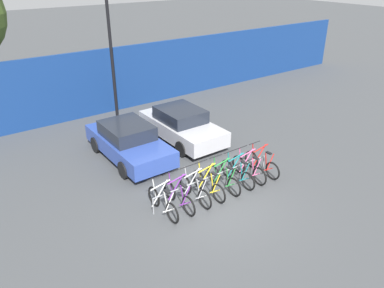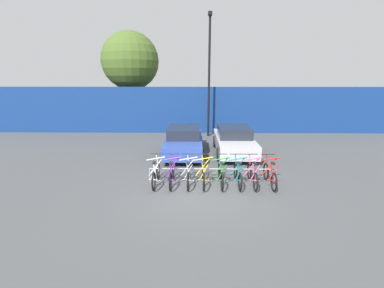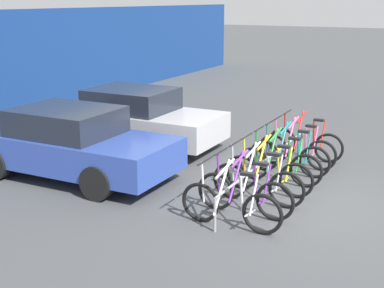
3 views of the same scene
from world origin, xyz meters
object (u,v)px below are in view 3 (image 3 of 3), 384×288
object	(u,v)px
bike_rack	(267,161)
car_blue	(71,143)
car_silver	(135,118)
bicycle_red	(305,143)
bicycle_silver	(258,183)
bicycle_green	(279,164)
bicycle_teal	(289,156)
bicycle_yellow	(268,174)
bicycle_pink	(297,150)
bicycle_purple	(245,193)
bicycle_white	(230,205)

from	to	relation	value
bike_rack	car_blue	size ratio (longest dim) A/B	1.10
car_silver	bicycle_red	bearing A→B (deg)	-79.50
bicycle_silver	bicycle_green	xyz separation A→B (m)	(1.19, 0.00, 0.00)
bicycle_green	bicycle_teal	bearing A→B (deg)	-3.44
bicycle_yellow	bicycle_teal	xyz separation A→B (m)	(1.25, 0.00, 0.00)
bike_rack	car_silver	bearing A→B (deg)	70.86
car_blue	car_silver	bearing A→B (deg)	3.51
bicycle_silver	bicycle_pink	distance (m)	2.34
bicycle_purple	bike_rack	bearing A→B (deg)	4.49
bicycle_purple	bicycle_yellow	xyz separation A→B (m)	(1.16, 0.00, 0.00)
bicycle_white	car_blue	xyz separation A→B (m)	(0.85, 3.85, 0.31)
bicycle_white	bicycle_green	xyz separation A→B (m)	(2.38, 0.00, 0.00)
bicycle_white	bicycle_green	bearing A→B (deg)	0.59
bicycle_pink	bicycle_yellow	bearing A→B (deg)	178.47
bicycle_white	bicycle_yellow	bearing A→B (deg)	0.59
bicycle_green	bicycle_red	world-z (taller)	same
bicycle_green	bicycle_pink	xyz separation A→B (m)	(1.15, 0.00, 0.00)
bike_rack	bicycle_silver	distance (m)	0.91
bicycle_yellow	bicycle_red	xyz separation A→B (m)	(2.42, 0.00, 0.00)
bike_rack	bicycle_green	size ratio (longest dim) A/B	2.75
bicycle_silver	car_silver	world-z (taller)	car_silver
bike_rack	car_silver	xyz separation A→B (m)	(1.34, 3.86, 0.19)
bicycle_silver	car_blue	xyz separation A→B (m)	(-0.34, 3.85, 0.31)
bicycle_teal	bicycle_pink	size ratio (longest dim) A/B	1.00
bike_rack	car_blue	xyz separation A→B (m)	(-1.23, 3.70, 0.19)
bicycle_silver	bicycle_green	bearing A→B (deg)	-2.47
bicycle_yellow	bicycle_pink	bearing A→B (deg)	3.76
bicycle_purple	bicycle_red	world-z (taller)	same
bicycle_silver	bicycle_red	bearing A→B (deg)	-2.47
car_blue	bicycle_silver	bearing A→B (deg)	-85.01
bicycle_white	bike_rack	bearing A→B (deg)	4.67
bicycle_white	bicycle_silver	xyz separation A→B (m)	(1.19, 0.00, 0.00)
bicycle_white	bicycle_silver	bearing A→B (deg)	0.59
bicycle_teal	bicycle_white	bearing A→B (deg)	-179.53
bicycle_pink	bicycle_red	world-z (taller)	same
bicycle_yellow	bicycle_red	world-z (taller)	same
bicycle_green	bicycle_pink	world-z (taller)	same
bicycle_green	bicycle_white	bearing A→B (deg)	176.56
bicycle_silver	car_blue	bearing A→B (deg)	92.52
bicycle_silver	car_silver	distance (m)	4.60
bicycle_purple	bicycle_yellow	size ratio (longest dim) A/B	1.00
bicycle_purple	bicycle_green	size ratio (longest dim) A/B	1.00
bicycle_white	bicycle_red	size ratio (longest dim) A/B	1.00
bicycle_pink	bicycle_teal	bearing A→B (deg)	178.47
bicycle_pink	bicycle_red	distance (m)	0.64
bicycle_pink	bicycle_red	bearing A→B (deg)	-1.53
bike_rack	bicycle_green	bearing A→B (deg)	-26.64
bicycle_white	car_silver	bearing A→B (deg)	50.10
bicycle_purple	bicycle_green	bearing A→B (deg)	-1.17
bicycle_red	bicycle_purple	bearing A→B (deg)	-178.91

